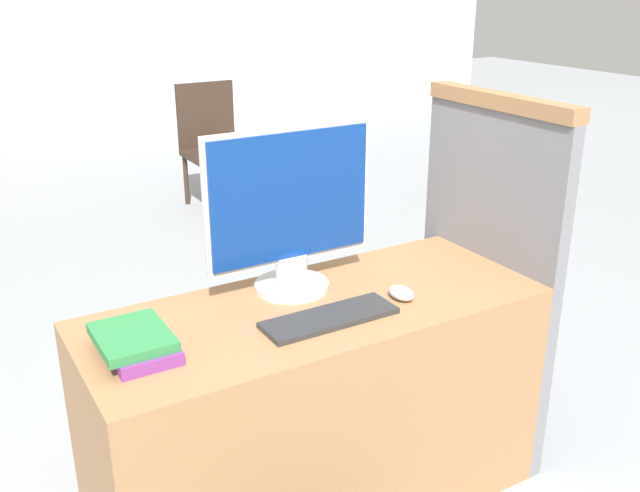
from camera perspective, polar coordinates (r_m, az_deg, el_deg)
desk at (r=2.31m, az=-0.31°, el=-12.87°), size 1.40×0.56×0.72m
carrel_divider at (r=2.59m, az=13.16°, el=-2.18°), size 0.07×0.64×1.29m
monitor at (r=2.15m, az=-2.40°, el=2.70°), size 0.55×0.23×0.51m
keyboard at (r=2.04m, az=0.78°, el=-5.76°), size 0.40×0.13×0.02m
mouse at (r=2.18m, az=6.53°, el=-3.76°), size 0.06×0.10×0.04m
book_stack at (r=1.92m, az=-14.49°, el=-7.50°), size 0.18×0.24×0.06m
far_chair at (r=5.39m, az=-8.57°, el=8.36°), size 0.44×0.44×0.90m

